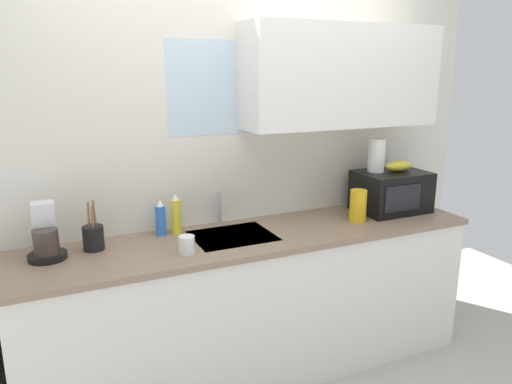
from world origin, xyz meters
The scene contains 12 objects.
kitchen_wall_assembly centered at (0.15, 0.30, 1.37)m, with size 3.49×0.42×2.50m.
counter_unit centered at (0.00, 0.00, 0.46)m, with size 2.72×0.63×0.90m.
sink_faucet centered at (-0.14, 0.24, 1.01)m, with size 0.03×0.03×0.22m, color #B2B5BA.
microwave centered at (1.02, 0.05, 1.04)m, with size 0.46×0.35×0.27m.
banana_bunch centered at (1.07, 0.05, 1.20)m, with size 0.20×0.11×0.07m, color gold.
paper_towel_roll centered at (0.92, 0.10, 1.28)m, with size 0.11×0.11×0.22m, color white.
coffee_maker centered at (-1.12, 0.11, 1.00)m, with size 0.19×0.21×0.28m.
dish_soap_bottle_yellow centered at (-0.42, 0.20, 1.01)m, with size 0.06×0.06×0.24m.
dish_soap_bottle_blue centered at (-0.51, 0.21, 1.00)m, with size 0.06×0.06×0.21m.
cereal_canister centered at (0.68, -0.05, 1.00)m, with size 0.10×0.10×0.20m, color gold.
mug_white centered at (-0.46, -0.14, 0.95)m, with size 0.08×0.08×0.10m, color white.
utensil_crock centered at (-0.89, 0.12, 0.97)m, with size 0.11×0.11×0.27m.
Camera 1 is at (-1.12, -2.44, 1.83)m, focal length 33.96 mm.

